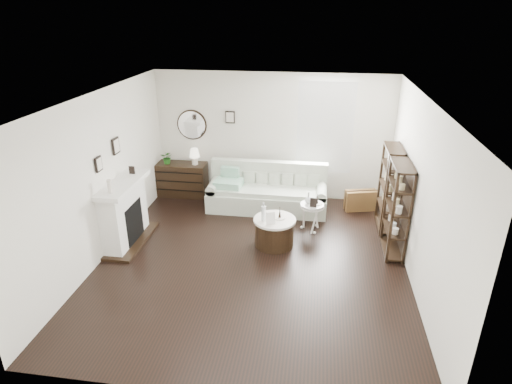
% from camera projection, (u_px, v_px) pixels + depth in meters
% --- Properties ---
extents(room, '(5.50, 5.50, 5.50)m').
position_uv_depth(room, '(307.00, 127.00, 8.86)').
color(room, black).
rests_on(room, ground).
extents(fireplace, '(0.50, 1.40, 1.84)m').
position_uv_depth(fireplace, '(125.00, 215.00, 7.51)').
color(fireplace, white).
rests_on(fireplace, ground).
extents(shelf_unit_far, '(0.30, 0.80, 1.60)m').
position_uv_depth(shelf_unit_far, '(389.00, 189.00, 7.92)').
color(shelf_unit_far, black).
rests_on(shelf_unit_far, ground).
extents(shelf_unit_near, '(0.30, 0.80, 1.60)m').
position_uv_depth(shelf_unit_near, '(397.00, 209.00, 7.10)').
color(shelf_unit_near, black).
rests_on(shelf_unit_near, ground).
extents(sofa, '(2.44, 0.84, 0.95)m').
position_uv_depth(sofa, '(267.00, 194.00, 8.90)').
color(sofa, beige).
rests_on(sofa, ground).
extents(quilt, '(0.58, 0.49, 0.14)m').
position_uv_depth(quilt, '(228.00, 183.00, 8.80)').
color(quilt, '#258A5C').
rests_on(quilt, sofa).
extents(suitcase, '(0.68, 0.37, 0.43)m').
position_uv_depth(suitcase, '(361.00, 200.00, 8.85)').
color(suitcase, brown).
rests_on(suitcase, ground).
extents(dresser, '(1.11, 0.48, 0.74)m').
position_uv_depth(dresser, '(182.00, 179.00, 9.50)').
color(dresser, black).
rests_on(dresser, ground).
extents(table_lamp, '(0.26, 0.26, 0.36)m').
position_uv_depth(table_lamp, '(195.00, 157.00, 9.24)').
color(table_lamp, white).
rests_on(table_lamp, dresser).
extents(potted_plant, '(0.26, 0.23, 0.28)m').
position_uv_depth(potted_plant, '(167.00, 157.00, 9.29)').
color(potted_plant, '#205B1A').
rests_on(potted_plant, dresser).
extents(drum_table, '(0.74, 0.74, 0.51)m').
position_uv_depth(drum_table, '(274.00, 232.00, 7.52)').
color(drum_table, black).
rests_on(drum_table, ground).
extents(pedestal_table, '(0.45, 0.45, 0.54)m').
position_uv_depth(pedestal_table, '(312.00, 206.00, 7.93)').
color(pedestal_table, white).
rests_on(pedestal_table, ground).
extents(eiffel_drum, '(0.12, 0.12, 0.19)m').
position_uv_depth(eiffel_drum, '(280.00, 213.00, 7.41)').
color(eiffel_drum, black).
rests_on(eiffel_drum, drum_table).
extents(bottle_drum, '(0.08, 0.08, 0.34)m').
position_uv_depth(bottle_drum, '(264.00, 212.00, 7.30)').
color(bottle_drum, silver).
rests_on(bottle_drum, drum_table).
extents(card_frame_drum, '(0.16, 0.11, 0.20)m').
position_uv_depth(card_frame_drum, '(271.00, 218.00, 7.21)').
color(card_frame_drum, white).
rests_on(card_frame_drum, drum_table).
extents(eiffel_ped, '(0.11, 0.11, 0.18)m').
position_uv_depth(eiffel_ped, '(317.00, 199.00, 7.89)').
color(eiffel_ped, black).
rests_on(eiffel_ped, pedestal_table).
extents(flask_ped, '(0.12, 0.12, 0.23)m').
position_uv_depth(flask_ped, '(308.00, 198.00, 7.89)').
color(flask_ped, silver).
rests_on(flask_ped, pedestal_table).
extents(card_frame_ped, '(0.13, 0.06, 0.17)m').
position_uv_depth(card_frame_ped, '(313.00, 203.00, 7.77)').
color(card_frame_ped, black).
rests_on(card_frame_ped, pedestal_table).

